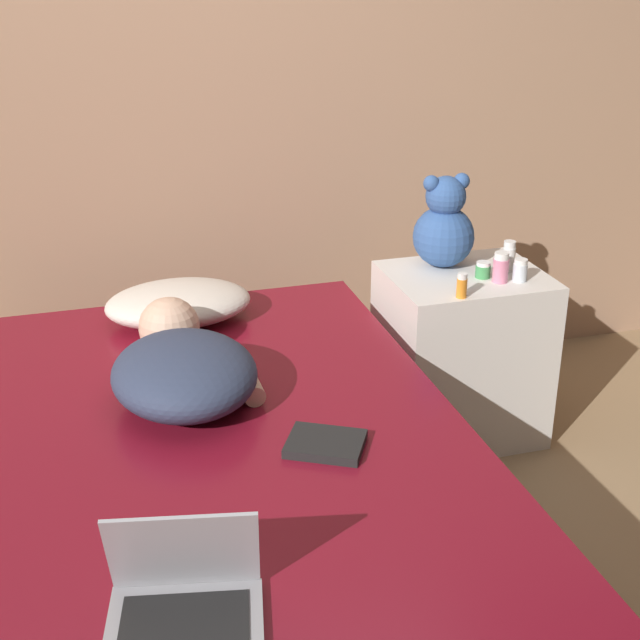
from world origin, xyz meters
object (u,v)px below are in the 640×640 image
object	(u,v)px
bottle_pink	(501,268)
bottle_green	(483,270)
person_lying	(183,366)
teddy_bear	(444,227)
book	(325,444)
laptop	(184,598)
bottle_orange	(462,286)
bottle_white	(509,256)
bottle_clear	(520,270)
pillow	(178,303)

from	to	relation	value
bottle_pink	bottle_green	xyz separation A→B (m)	(-0.04, 0.05, -0.02)
person_lying	teddy_bear	size ratio (longest dim) A/B	1.95
book	bottle_green	bearing A→B (deg)	43.12
person_lying	laptop	bearing A→B (deg)	-98.16
person_lying	bottle_orange	size ratio (longest dim) A/B	7.75
bottle_white	bottle_clear	xyz separation A→B (m)	(-0.01, -0.10, -0.01)
bottle_clear	pillow	bearing A→B (deg)	167.97
laptop	bottle_pink	world-z (taller)	laptop
bottle_orange	laptop	bearing A→B (deg)	-134.18
pillow	bottle_orange	distance (m)	0.93
bottle_pink	pillow	bearing A→B (deg)	167.83
teddy_bear	book	xyz separation A→B (m)	(-0.69, -0.88, -0.24)
bottle_orange	bottle_clear	distance (m)	0.26
bottle_green	book	distance (m)	1.08
person_lying	bottle_green	distance (m)	1.14
laptop	bottle_orange	world-z (taller)	laptop
teddy_bear	bottle_white	distance (m)	0.25
laptop	bottle_white	bearing A→B (deg)	55.42
laptop	book	size ratio (longest dim) A/B	1.39
bottle_clear	bottle_green	world-z (taller)	bottle_clear
teddy_bear	bottle_pink	size ratio (longest dim) A/B	3.18
teddy_bear	book	size ratio (longest dim) A/B	1.38
person_lying	bottle_white	size ratio (longest dim) A/B	5.95
bottle_white	bottle_clear	size ratio (longest dim) A/B	1.39
bottle_orange	book	size ratio (longest dim) A/B	0.35
laptop	bottle_white	distance (m)	1.84
teddy_bear	bottle_green	size ratio (longest dim) A/B	5.94
person_lying	bottle_pink	distance (m)	1.16
pillow	bottle_green	xyz separation A→B (m)	(1.02, -0.18, 0.07)
teddy_bear	bottle_orange	size ratio (longest dim) A/B	3.98
teddy_bear	pillow	bearing A→B (deg)	178.26
person_lying	bottle_green	xyz separation A→B (m)	(1.08, 0.35, 0.05)
pillow	bottle_orange	size ratio (longest dim) A/B	5.80
bottle_orange	bottle_clear	bearing A→B (deg)	17.83
laptop	teddy_bear	bearing A→B (deg)	62.48
book	bottle_pink	bearing A→B (deg)	39.64
laptop	bottle_green	world-z (taller)	laptop
bottle_white	book	size ratio (longest dim) A/B	0.45
bottle_clear	book	xyz separation A→B (m)	(-0.89, -0.67, -0.13)
pillow	book	xyz separation A→B (m)	(0.24, -0.91, -0.05)
person_lying	bottle_green	size ratio (longest dim) A/B	11.57
laptop	bottle_green	bearing A→B (deg)	57.19
pillow	bottle_pink	world-z (taller)	bottle_pink
pillow	laptop	world-z (taller)	laptop
teddy_bear	book	bearing A→B (deg)	-128.32
pillow	bottle_white	world-z (taller)	bottle_white
bottle_white	bottle_green	size ratio (longest dim) A/B	1.95
teddy_bear	bottle_pink	world-z (taller)	teddy_bear
bottle_green	bottle_pink	bearing A→B (deg)	-54.77
person_lying	bottle_orange	bearing A→B (deg)	12.29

